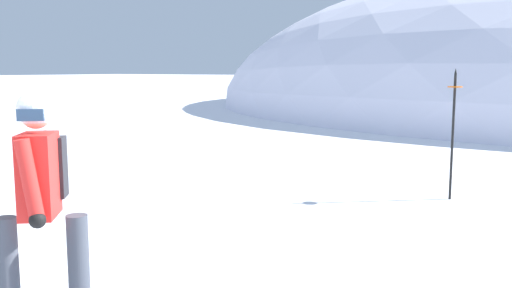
# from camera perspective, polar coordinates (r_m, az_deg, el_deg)

# --- Properties ---
(snowboarder_main) EXTENTS (1.50, 1.26, 1.71)m
(snowboarder_main) POSITION_cam_1_polar(r_m,az_deg,el_deg) (4.18, -21.05, -5.81)
(snowboarder_main) COLOR blue
(snowboarder_main) RESTS_ON ground
(piste_marker_near) EXTENTS (0.20, 0.20, 1.87)m
(piste_marker_near) POSITION_cam_1_polar(r_m,az_deg,el_deg) (8.37, 19.49, 1.82)
(piste_marker_near) COLOR black
(piste_marker_near) RESTS_ON ground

